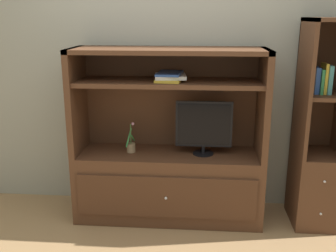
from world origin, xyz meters
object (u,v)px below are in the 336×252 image
at_px(magazine_stack, 170,76).
at_px(upright_book_row, 320,80).
at_px(bookshelf_tall, 317,157).
at_px(tv_monitor, 204,126).
at_px(potted_plant, 131,146).
at_px(media_console, 169,165).

xyz_separation_m(magazine_stack, upright_book_row, (1.17, 0.00, -0.01)).
relative_size(bookshelf_tall, upright_book_row, 7.21).
bearing_deg(bookshelf_tall, magazine_stack, -179.56).
bearing_deg(tv_monitor, potted_plant, 179.72).
height_order(media_console, upright_book_row, media_console).
bearing_deg(potted_plant, bookshelf_tall, 0.44).
height_order(potted_plant, upright_book_row, upright_book_row).
bearing_deg(potted_plant, tv_monitor, -0.28).
height_order(magazine_stack, bookshelf_tall, bookshelf_tall).
bearing_deg(magazine_stack, bookshelf_tall, 0.44).
distance_m(potted_plant, magazine_stack, 0.68).
relative_size(magazine_stack, bookshelf_tall, 0.20).
xyz_separation_m(media_console, upright_book_row, (1.18, -0.01, 0.75)).
bearing_deg(media_console, magazine_stack, -27.96).
relative_size(media_console, magazine_stack, 4.76).
xyz_separation_m(media_console, potted_plant, (-0.32, -0.01, 0.16)).
xyz_separation_m(tv_monitor, bookshelf_tall, (0.94, 0.01, -0.24)).
distance_m(media_console, bookshelf_tall, 1.24).
bearing_deg(potted_plant, magazine_stack, 0.45).
bearing_deg(tv_monitor, media_console, 177.59).
bearing_deg(magazine_stack, potted_plant, -179.55).
bearing_deg(tv_monitor, upright_book_row, 0.37).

